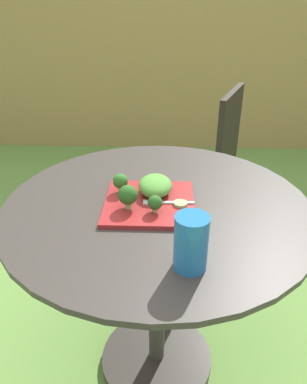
{
  "coord_description": "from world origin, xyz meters",
  "views": [
    {
      "loc": [
        0.02,
        -0.97,
        1.32
      ],
      "look_at": [
        -0.01,
        -0.01,
        0.8
      ],
      "focal_mm": 33.91,
      "sensor_mm": 36.0,
      "label": 1
    }
  ],
  "objects_px": {
    "patio_chair": "(207,157)",
    "drinking_glass": "(191,245)",
    "fork": "(164,202)",
    "salad_plate": "(149,203)"
  },
  "relations": [
    {
      "from": "patio_chair",
      "to": "drinking_glass",
      "type": "xyz_separation_m",
      "value": [
        -0.17,
        -1.21,
        0.29
      ]
    },
    {
      "from": "drinking_glass",
      "to": "fork",
      "type": "xyz_separation_m",
      "value": [
        -0.07,
        0.27,
        -0.05
      ]
    },
    {
      "from": "drinking_glass",
      "to": "fork",
      "type": "distance_m",
      "value": 0.28
    },
    {
      "from": "patio_chair",
      "to": "salad_plate",
      "type": "bearing_deg",
      "value": -106.59
    },
    {
      "from": "patio_chair",
      "to": "salad_plate",
      "type": "xyz_separation_m",
      "value": [
        -0.28,
        -0.93,
        0.24
      ]
    },
    {
      "from": "patio_chair",
      "to": "salad_plate",
      "type": "height_order",
      "value": "patio_chair"
    },
    {
      "from": "drinking_glass",
      "to": "patio_chair",
      "type": "bearing_deg",
      "value": 82.08
    },
    {
      "from": "patio_chair",
      "to": "fork",
      "type": "relative_size",
      "value": 5.83
    },
    {
      "from": "patio_chair",
      "to": "salad_plate",
      "type": "relative_size",
      "value": 3.32
    },
    {
      "from": "salad_plate",
      "to": "fork",
      "type": "bearing_deg",
      "value": -15.03
    }
  ]
}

